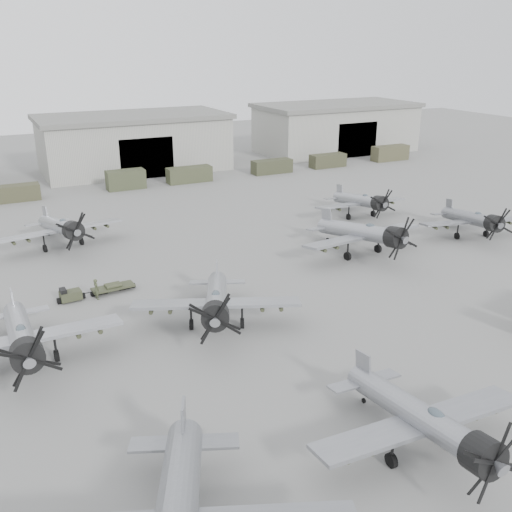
{
  "coord_description": "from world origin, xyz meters",
  "views": [
    {
      "loc": [
        -23.02,
        -27.44,
        19.17
      ],
      "look_at": [
        -3.28,
        12.24,
        2.5
      ],
      "focal_mm": 40.0,
      "sensor_mm": 36.0,
      "label": 1
    }
  ],
  "objects_px": {
    "aircraft_mid_1": "(216,301)",
    "aircraft_mid_3": "(474,219)",
    "tug_trailer": "(87,292)",
    "ground_crew": "(96,289)",
    "aircraft_mid_0": "(22,337)",
    "aircraft_far_0": "(62,227)",
    "aircraft_far_1": "(362,201)",
    "aircraft_near_1": "(426,421)",
    "aircraft_mid_2": "(365,233)"
  },
  "relations": [
    {
      "from": "aircraft_mid_0",
      "to": "aircraft_mid_3",
      "type": "relative_size",
      "value": 1.1
    },
    {
      "from": "aircraft_near_1",
      "to": "aircraft_mid_0",
      "type": "relative_size",
      "value": 0.95
    },
    {
      "from": "aircraft_mid_0",
      "to": "aircraft_far_1",
      "type": "xyz_separation_m",
      "value": [
        38.32,
        17.28,
        -0.21
      ]
    },
    {
      "from": "aircraft_mid_2",
      "to": "aircraft_far_0",
      "type": "bearing_deg",
      "value": 143.28
    },
    {
      "from": "aircraft_mid_3",
      "to": "tug_trailer",
      "type": "height_order",
      "value": "aircraft_mid_3"
    },
    {
      "from": "aircraft_far_1",
      "to": "tug_trailer",
      "type": "relative_size",
      "value": 1.87
    },
    {
      "from": "tug_trailer",
      "to": "aircraft_near_1",
      "type": "bearing_deg",
      "value": -72.09
    },
    {
      "from": "aircraft_mid_2",
      "to": "aircraft_far_0",
      "type": "height_order",
      "value": "aircraft_mid_2"
    },
    {
      "from": "ground_crew",
      "to": "aircraft_mid_2",
      "type": "bearing_deg",
      "value": -108.86
    },
    {
      "from": "aircraft_near_1",
      "to": "aircraft_far_0",
      "type": "height_order",
      "value": "aircraft_far_0"
    },
    {
      "from": "aircraft_mid_2",
      "to": "tug_trailer",
      "type": "relative_size",
      "value": 2.16
    },
    {
      "from": "aircraft_near_1",
      "to": "aircraft_far_1",
      "type": "xyz_separation_m",
      "value": [
        21.76,
        34.6,
        -0.1
      ]
    },
    {
      "from": "aircraft_far_0",
      "to": "aircraft_mid_3",
      "type": "bearing_deg",
      "value": -31.12
    },
    {
      "from": "aircraft_mid_0",
      "to": "aircraft_far_1",
      "type": "distance_m",
      "value": 42.04
    },
    {
      "from": "aircraft_mid_2",
      "to": "ground_crew",
      "type": "relative_size",
      "value": 7.5
    },
    {
      "from": "aircraft_mid_1",
      "to": "aircraft_far_0",
      "type": "relative_size",
      "value": 0.97
    },
    {
      "from": "aircraft_far_0",
      "to": "aircraft_far_1",
      "type": "relative_size",
      "value": 1.08
    },
    {
      "from": "aircraft_mid_3",
      "to": "ground_crew",
      "type": "bearing_deg",
      "value": -169.01
    },
    {
      "from": "ground_crew",
      "to": "aircraft_far_0",
      "type": "bearing_deg",
      "value": -13.36
    },
    {
      "from": "aircraft_mid_2",
      "to": "ground_crew",
      "type": "bearing_deg",
      "value": 170.39
    },
    {
      "from": "aircraft_mid_1",
      "to": "aircraft_near_1",
      "type": "bearing_deg",
      "value": -53.78
    },
    {
      "from": "aircraft_mid_1",
      "to": "aircraft_mid_3",
      "type": "height_order",
      "value": "aircraft_mid_1"
    },
    {
      "from": "aircraft_far_1",
      "to": "aircraft_mid_1",
      "type": "bearing_deg",
      "value": -142.25
    },
    {
      "from": "aircraft_mid_2",
      "to": "tug_trailer",
      "type": "distance_m",
      "value": 25.61
    },
    {
      "from": "aircraft_mid_3",
      "to": "ground_crew",
      "type": "height_order",
      "value": "aircraft_mid_3"
    },
    {
      "from": "aircraft_mid_2",
      "to": "tug_trailer",
      "type": "bearing_deg",
      "value": 169.0
    },
    {
      "from": "aircraft_mid_1",
      "to": "aircraft_mid_3",
      "type": "relative_size",
      "value": 1.05
    },
    {
      "from": "aircraft_far_0",
      "to": "ground_crew",
      "type": "distance_m",
      "value": 13.51
    },
    {
      "from": "aircraft_mid_3",
      "to": "ground_crew",
      "type": "distance_m",
      "value": 38.27
    },
    {
      "from": "aircraft_mid_0",
      "to": "aircraft_mid_2",
      "type": "height_order",
      "value": "aircraft_mid_2"
    },
    {
      "from": "aircraft_near_1",
      "to": "aircraft_far_1",
      "type": "relative_size",
      "value": 1.05
    },
    {
      "from": "aircraft_near_1",
      "to": "aircraft_far_1",
      "type": "distance_m",
      "value": 40.87
    },
    {
      "from": "aircraft_near_1",
      "to": "aircraft_far_0",
      "type": "bearing_deg",
      "value": 107.31
    },
    {
      "from": "aircraft_mid_0",
      "to": "aircraft_far_0",
      "type": "height_order",
      "value": "aircraft_mid_0"
    },
    {
      "from": "tug_trailer",
      "to": "ground_crew",
      "type": "height_order",
      "value": "ground_crew"
    },
    {
      "from": "aircraft_mid_2",
      "to": "aircraft_mid_1",
      "type": "bearing_deg",
      "value": -164.11
    },
    {
      "from": "aircraft_mid_1",
      "to": "tug_trailer",
      "type": "bearing_deg",
      "value": 150.42
    },
    {
      "from": "tug_trailer",
      "to": "ground_crew",
      "type": "bearing_deg",
      "value": -50.84
    },
    {
      "from": "aircraft_mid_0",
      "to": "tug_trailer",
      "type": "height_order",
      "value": "aircraft_mid_0"
    },
    {
      "from": "aircraft_mid_1",
      "to": "aircraft_far_0",
      "type": "height_order",
      "value": "aircraft_far_0"
    },
    {
      "from": "aircraft_mid_0",
      "to": "aircraft_mid_1",
      "type": "relative_size",
      "value": 1.04
    },
    {
      "from": "aircraft_far_1",
      "to": "tug_trailer",
      "type": "xyz_separation_m",
      "value": [
        -32.8,
        -8.15,
        -1.59
      ]
    },
    {
      "from": "aircraft_far_1",
      "to": "aircraft_mid_3",
      "type": "bearing_deg",
      "value": -58.23
    },
    {
      "from": "aircraft_near_1",
      "to": "aircraft_mid_3",
      "type": "xyz_separation_m",
      "value": [
        27.79,
        23.59,
        -0.11
      ]
    },
    {
      "from": "aircraft_mid_1",
      "to": "aircraft_far_0",
      "type": "bearing_deg",
      "value": 130.79
    },
    {
      "from": "aircraft_near_1",
      "to": "ground_crew",
      "type": "bearing_deg",
      "value": 113.85
    },
    {
      "from": "aircraft_mid_1",
      "to": "aircraft_mid_2",
      "type": "relative_size",
      "value": 0.91
    },
    {
      "from": "aircraft_mid_3",
      "to": "aircraft_far_1",
      "type": "height_order",
      "value": "aircraft_far_1"
    },
    {
      "from": "tug_trailer",
      "to": "aircraft_mid_3",
      "type": "bearing_deg",
      "value": -8.96
    },
    {
      "from": "aircraft_mid_1",
      "to": "tug_trailer",
      "type": "relative_size",
      "value": 1.96
    }
  ]
}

